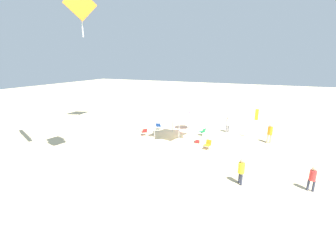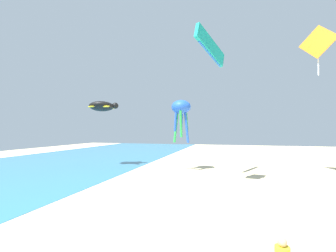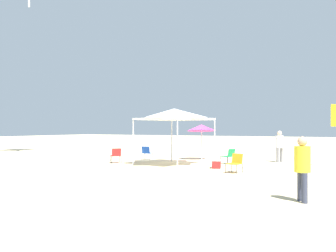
{
  "view_description": "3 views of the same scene",
  "coord_description": "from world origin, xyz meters",
  "px_view_note": "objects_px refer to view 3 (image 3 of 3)",
  "views": [
    {
      "loc": [
        -8.59,
        22.62,
        7.57
      ],
      "look_at": [
        -0.6,
        4.74,
        1.96
      ],
      "focal_mm": 24.23,
      "sensor_mm": 36.0,
      "label": 1
    },
    {
      "loc": [
        -14.58,
        10.3,
        4.72
      ],
      "look_at": [
        3.46,
        15.25,
        5.06
      ],
      "focal_mm": 24.43,
      "sensor_mm": 36.0,
      "label": 2
    },
    {
      "loc": [
        -8.89,
        18.86,
        1.95
      ],
      "look_at": [
        0.42,
        1.58,
        2.03
      ],
      "focal_mm": 38.47,
      "sensor_mm": 36.0,
      "label": 3
    }
  ],
  "objects_px": {
    "folding_chair_right_of_tent": "(116,154)",
    "person_by_tent": "(280,144)",
    "cooler_box": "(217,164)",
    "person_watching_sky": "(302,164)",
    "folding_chair_near_cooler": "(229,155)",
    "beach_umbrella": "(201,128)",
    "folding_chair_left_of_tent": "(147,152)",
    "canopy_tent": "(174,115)",
    "folding_chair_facing_ocean": "(235,162)"
  },
  "relations": [
    {
      "from": "folding_chair_near_cooler",
      "to": "person_watching_sky",
      "type": "relative_size",
      "value": 0.48
    },
    {
      "from": "folding_chair_left_of_tent",
      "to": "folding_chair_facing_ocean",
      "type": "bearing_deg",
      "value": 140.64
    },
    {
      "from": "folding_chair_near_cooler",
      "to": "folding_chair_right_of_tent",
      "type": "height_order",
      "value": "same"
    },
    {
      "from": "folding_chair_right_of_tent",
      "to": "cooler_box",
      "type": "distance_m",
      "value": 5.72
    },
    {
      "from": "folding_chair_facing_ocean",
      "to": "cooler_box",
      "type": "bearing_deg",
      "value": 148.22
    },
    {
      "from": "cooler_box",
      "to": "person_by_tent",
      "type": "distance_m",
      "value": 5.05
    },
    {
      "from": "beach_umbrella",
      "to": "folding_chair_facing_ocean",
      "type": "height_order",
      "value": "beach_umbrella"
    },
    {
      "from": "folding_chair_left_of_tent",
      "to": "folding_chair_near_cooler",
      "type": "xyz_separation_m",
      "value": [
        -5.21,
        0.07,
        0.0
      ]
    },
    {
      "from": "person_watching_sky",
      "to": "beach_umbrella",
      "type": "bearing_deg",
      "value": 7.01
    },
    {
      "from": "beach_umbrella",
      "to": "folding_chair_right_of_tent",
      "type": "xyz_separation_m",
      "value": [
        3.31,
        4.11,
        -1.46
      ]
    },
    {
      "from": "person_watching_sky",
      "to": "person_by_tent",
      "type": "distance_m",
      "value": 11.18
    },
    {
      "from": "beach_umbrella",
      "to": "folding_chair_left_of_tent",
      "type": "bearing_deg",
      "value": 27.74
    },
    {
      "from": "beach_umbrella",
      "to": "folding_chair_near_cooler",
      "type": "relative_size",
      "value": 2.73
    },
    {
      "from": "folding_chair_near_cooler",
      "to": "cooler_box",
      "type": "bearing_deg",
      "value": 27.09
    },
    {
      "from": "beach_umbrella",
      "to": "folding_chair_right_of_tent",
      "type": "bearing_deg",
      "value": 51.13
    },
    {
      "from": "canopy_tent",
      "to": "beach_umbrella",
      "type": "relative_size",
      "value": 1.67
    },
    {
      "from": "folding_chair_right_of_tent",
      "to": "person_by_tent",
      "type": "relative_size",
      "value": 0.46
    },
    {
      "from": "folding_chair_right_of_tent",
      "to": "folding_chair_facing_ocean",
      "type": "bearing_deg",
      "value": 127.41
    },
    {
      "from": "cooler_box",
      "to": "person_watching_sky",
      "type": "distance_m",
      "value": 7.94
    },
    {
      "from": "beach_umbrella",
      "to": "folding_chair_left_of_tent",
      "type": "distance_m",
      "value": 3.62
    },
    {
      "from": "beach_umbrella",
      "to": "folding_chair_facing_ocean",
      "type": "bearing_deg",
      "value": 126.38
    },
    {
      "from": "beach_umbrella",
      "to": "person_by_tent",
      "type": "distance_m",
      "value": 4.6
    },
    {
      "from": "canopy_tent",
      "to": "person_watching_sky",
      "type": "relative_size",
      "value": 2.17
    },
    {
      "from": "person_watching_sky",
      "to": "folding_chair_left_of_tent",
      "type": "bearing_deg",
      "value": 21.37
    },
    {
      "from": "canopy_tent",
      "to": "folding_chair_left_of_tent",
      "type": "distance_m",
      "value": 4.05
    },
    {
      "from": "folding_chair_near_cooler",
      "to": "person_by_tent",
      "type": "relative_size",
      "value": 0.46
    },
    {
      "from": "canopy_tent",
      "to": "folding_chair_near_cooler",
      "type": "height_order",
      "value": "canopy_tent"
    },
    {
      "from": "folding_chair_near_cooler",
      "to": "person_by_tent",
      "type": "bearing_deg",
      "value": 161.16
    },
    {
      "from": "canopy_tent",
      "to": "folding_chair_facing_ocean",
      "type": "relative_size",
      "value": 4.56
    },
    {
      "from": "folding_chair_near_cooler",
      "to": "folding_chair_facing_ocean",
      "type": "bearing_deg",
      "value": 46.8
    },
    {
      "from": "folding_chair_right_of_tent",
      "to": "beach_umbrella",
      "type": "bearing_deg",
      "value": -173.7
    },
    {
      "from": "person_by_tent",
      "to": "folding_chair_left_of_tent",
      "type": "bearing_deg",
      "value": 135.53
    },
    {
      "from": "cooler_box",
      "to": "person_by_tent",
      "type": "xyz_separation_m",
      "value": [
        -2.05,
        -4.54,
        0.84
      ]
    },
    {
      "from": "folding_chair_right_of_tent",
      "to": "folding_chair_facing_ocean",
      "type": "relative_size",
      "value": 1.0
    },
    {
      "from": "folding_chair_near_cooler",
      "to": "person_watching_sky",
      "type": "distance_m",
      "value": 9.82
    },
    {
      "from": "cooler_box",
      "to": "folding_chair_near_cooler",
      "type": "bearing_deg",
      "value": -86.91
    },
    {
      "from": "person_watching_sky",
      "to": "folding_chair_right_of_tent",
      "type": "bearing_deg",
      "value": 31.88
    },
    {
      "from": "folding_chair_left_of_tent",
      "to": "person_watching_sky",
      "type": "bearing_deg",
      "value": 128.14
    },
    {
      "from": "canopy_tent",
      "to": "cooler_box",
      "type": "relative_size",
      "value": 5.27
    },
    {
      "from": "canopy_tent",
      "to": "folding_chair_left_of_tent",
      "type": "relative_size",
      "value": 4.56
    },
    {
      "from": "folding_chair_facing_ocean",
      "to": "canopy_tent",
      "type": "bearing_deg",
      "value": 168.48
    },
    {
      "from": "beach_umbrella",
      "to": "person_watching_sky",
      "type": "bearing_deg",
      "value": 125.26
    },
    {
      "from": "cooler_box",
      "to": "person_watching_sky",
      "type": "bearing_deg",
      "value": 126.99
    },
    {
      "from": "folding_chair_left_of_tent",
      "to": "folding_chair_near_cooler",
      "type": "height_order",
      "value": "same"
    },
    {
      "from": "folding_chair_left_of_tent",
      "to": "folding_chair_facing_ocean",
      "type": "relative_size",
      "value": 1.0
    },
    {
      "from": "folding_chair_near_cooler",
      "to": "folding_chair_left_of_tent",
      "type": "bearing_deg",
      "value": -66.74
    },
    {
      "from": "canopy_tent",
      "to": "beach_umbrella",
      "type": "distance_m",
      "value": 3.51
    },
    {
      "from": "folding_chair_left_of_tent",
      "to": "cooler_box",
      "type": "relative_size",
      "value": 1.16
    },
    {
      "from": "canopy_tent",
      "to": "folding_chair_facing_ocean",
      "type": "bearing_deg",
      "value": 156.82
    },
    {
      "from": "folding_chair_near_cooler",
      "to": "canopy_tent",
      "type": "bearing_deg",
      "value": -28.07
    }
  ]
}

